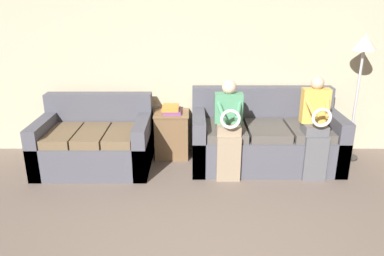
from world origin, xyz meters
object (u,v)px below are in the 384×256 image
Objects in this scene: couch_main at (264,139)px; book_stack at (171,109)px; child_right_seated at (315,125)px; side_shelf at (172,134)px; couch_side at (96,143)px; floor_lamp at (363,56)px; child_left_seated at (229,126)px.

couch_main is 1.29m from book_stack.
child_right_seated is 4.17× the size of book_stack.
child_right_seated is at bearing -19.67° from side_shelf.
couch_main is 0.73m from child_right_seated.
couch_side is 2.76m from child_right_seated.
child_left_seated is at bearing -162.42° from floor_lamp.
couch_side is 1.09m from book_stack.
couch_side reaches higher than book_stack.
couch_main is at bearing -10.41° from side_shelf.
side_shelf is at bearing 178.06° from floor_lamp.
floor_lamp is at bearing 17.58° from child_left_seated.
floor_lamp is (1.72, 0.54, 0.74)m from child_left_seated.
floor_lamp reaches higher than book_stack.
couch_main is 1.59× the size of child_left_seated.
child_right_seated is (2.72, -0.31, 0.35)m from couch_side.
book_stack is (0.98, 0.31, 0.36)m from couch_side.
floor_lamp reaches higher than couch_side.
book_stack is at bearing -79.24° from side_shelf.
couch_main reaches higher than book_stack.
book_stack is at bearing 169.71° from couch_main.
child_right_seated is at bearing 0.14° from child_left_seated.
child_left_seated reaches higher than couch_side.
floor_lamp is (3.41, 0.23, 1.08)m from couch_side.
couch_main is at bearing 2.34° from couch_side.
couch_side is at bearing -162.04° from side_shelf.
side_shelf is 2.66m from floor_lamp.
child_left_seated is at bearing -142.20° from couch_main.
book_stack is (-1.23, 0.22, 0.33)m from couch_main.
couch_main is 1.25m from side_shelf.
couch_side reaches higher than side_shelf.
side_shelf is 2.12× the size of book_stack.
couch_side is at bearing -162.20° from book_stack.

